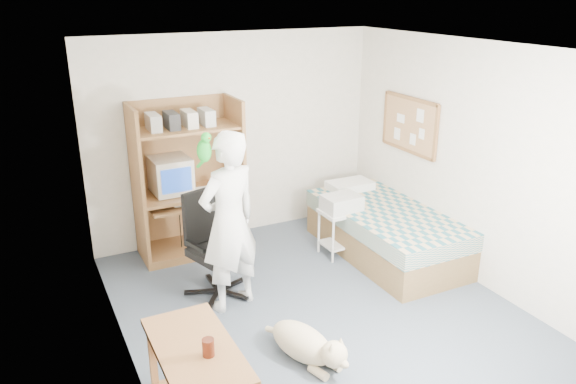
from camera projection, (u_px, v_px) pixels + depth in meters
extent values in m
plane|color=#424D5A|center=(313.00, 304.00, 5.60)|extent=(4.00, 4.00, 0.00)
cube|color=silver|center=(235.00, 137.00, 6.85)|extent=(3.60, 0.02, 2.50)
cube|color=silver|center=(464.00, 161.00, 5.92)|extent=(0.02, 4.00, 2.50)
cube|color=silver|center=(115.00, 220.00, 4.41)|extent=(0.02, 4.00, 2.50)
cube|color=white|center=(317.00, 47.00, 4.74)|extent=(3.60, 4.00, 0.02)
cube|color=brown|center=(138.00, 187.00, 6.18)|extent=(0.04, 0.60, 1.80)
cube|color=brown|center=(236.00, 173.00, 6.67)|extent=(0.04, 0.60, 1.80)
cube|color=brown|center=(181.00, 173.00, 6.67)|extent=(1.20, 0.02, 1.80)
cube|color=brown|center=(190.00, 193.00, 6.48)|extent=(1.12, 0.60, 0.04)
cube|color=brown|center=(192.00, 203.00, 6.45)|extent=(1.00, 0.50, 0.03)
cube|color=brown|center=(185.00, 128.00, 6.22)|extent=(1.12, 0.55, 0.03)
cube|color=brown|center=(193.00, 247.00, 6.72)|extent=(1.12, 0.60, 0.10)
cube|color=brown|center=(385.00, 240.00, 6.58)|extent=(1.00, 2.00, 0.36)
cube|color=#2B6772|center=(387.00, 218.00, 6.49)|extent=(1.02, 2.02, 0.20)
cube|color=white|center=(350.00, 186.00, 7.11)|extent=(0.55, 0.35, 0.12)
cube|color=brown|center=(196.00, 350.00, 3.69)|extent=(0.50, 1.00, 0.04)
cube|color=brown|center=(154.00, 368.00, 4.11)|extent=(0.05, 0.05, 0.70)
cube|color=brown|center=(206.00, 353.00, 4.28)|extent=(0.05, 0.05, 0.70)
cube|color=#A17048|center=(410.00, 125.00, 6.60)|extent=(0.03, 0.90, 0.60)
cube|color=brown|center=(411.00, 99.00, 6.49)|extent=(0.04, 0.94, 0.04)
cube|color=brown|center=(407.00, 150.00, 6.70)|extent=(0.04, 0.94, 0.04)
cylinder|color=black|center=(219.00, 290.00, 5.77)|extent=(0.60, 0.60, 0.06)
cylinder|color=black|center=(218.00, 274.00, 5.71)|extent=(0.06, 0.06, 0.40)
cube|color=black|center=(217.00, 252.00, 5.62)|extent=(0.58, 0.58, 0.08)
cube|color=black|center=(201.00, 216.00, 5.66)|extent=(0.42, 0.19, 0.55)
cube|color=black|center=(195.00, 246.00, 5.41)|extent=(0.13, 0.30, 0.04)
cube|color=black|center=(236.00, 232.00, 5.74)|extent=(0.13, 0.30, 0.04)
imported|color=white|center=(229.00, 222.00, 5.29)|extent=(0.75, 0.60, 1.78)
ellipsoid|color=#138322|center=(204.00, 151.00, 4.98)|extent=(0.13, 0.13, 0.21)
sphere|color=#138322|center=(206.00, 137.00, 4.90)|extent=(0.09, 0.09, 0.09)
cone|color=#DB4E13|center=(209.00, 138.00, 4.87)|extent=(0.05, 0.05, 0.04)
cylinder|color=#138322|center=(201.00, 163.00, 5.05)|extent=(0.07, 0.14, 0.13)
ellipsoid|color=#CAB088|center=(302.00, 342.00, 4.75)|extent=(0.49, 0.71, 0.30)
sphere|color=#CAB088|center=(334.00, 354.00, 4.48)|extent=(0.22, 0.22, 0.22)
cone|color=#CAB088|center=(332.00, 348.00, 4.39)|extent=(0.06, 0.06, 0.08)
cone|color=#CAB088|center=(341.00, 342.00, 4.47)|extent=(0.06, 0.06, 0.08)
ellipsoid|color=#CAB088|center=(343.00, 363.00, 4.43)|extent=(0.10, 0.13, 0.07)
cylinder|color=#CAB088|center=(274.00, 331.00, 5.00)|extent=(0.11, 0.21, 0.10)
cube|color=silver|center=(341.00, 212.00, 6.48)|extent=(0.47, 0.38, 0.04)
cube|color=silver|center=(340.00, 243.00, 6.61)|extent=(0.43, 0.34, 0.03)
cylinder|color=silver|center=(332.00, 241.00, 6.35)|extent=(0.03, 0.03, 0.53)
cylinder|color=silver|center=(362.00, 235.00, 6.52)|extent=(0.03, 0.03, 0.53)
cylinder|color=silver|center=(319.00, 231.00, 6.62)|extent=(0.03, 0.03, 0.53)
cylinder|color=silver|center=(348.00, 225.00, 6.79)|extent=(0.03, 0.03, 0.53)
cube|color=beige|center=(342.00, 203.00, 6.44)|extent=(0.43, 0.33, 0.18)
cube|color=beige|center=(171.00, 175.00, 6.36)|extent=(0.44, 0.46, 0.40)
cube|color=navy|center=(177.00, 180.00, 6.18)|extent=(0.34, 0.02, 0.28)
cube|color=beige|center=(193.00, 202.00, 6.40)|extent=(0.46, 0.21, 0.03)
cylinder|color=gold|center=(217.00, 183.00, 6.54)|extent=(0.08, 0.08, 0.12)
cylinder|color=#3D1509|center=(208.00, 347.00, 3.58)|extent=(0.08, 0.08, 0.12)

